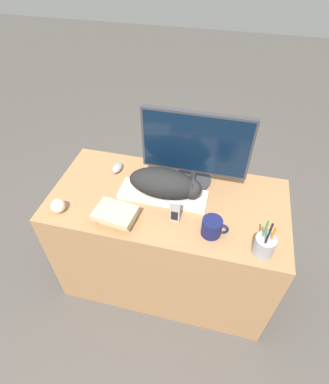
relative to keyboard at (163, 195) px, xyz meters
name	(u,v)px	position (x,y,z in m)	size (l,w,h in m)	color
ground_plane	(156,316)	(0.03, -0.32, -0.77)	(12.00, 12.00, 0.00)	#4C4742
desk	(167,242)	(0.03, -0.01, -0.39)	(1.27, 0.62, 0.76)	#9E7047
keyboard	(163,195)	(0.00, 0.00, 0.00)	(0.47, 0.15, 0.02)	silver
cat	(166,183)	(0.02, 0.00, 0.09)	(0.38, 0.17, 0.15)	black
monitor	(195,147)	(0.13, 0.16, 0.22)	(0.56, 0.21, 0.43)	#333338
computer_mouse	(117,167)	(-0.31, 0.15, 0.01)	(0.05, 0.10, 0.04)	gray
coffee_mug	(212,227)	(0.28, -0.19, 0.03)	(0.13, 0.10, 0.09)	#141947
pen_cup	(264,245)	(0.52, -0.24, 0.04)	(0.09, 0.09, 0.22)	#939399
baseball	(58,206)	(-0.49, -0.23, 0.02)	(0.07, 0.07, 0.07)	beige
phone	(175,212)	(0.10, -0.15, 0.05)	(0.05, 0.02, 0.13)	#99999E
book_stack	(117,215)	(-0.18, -0.21, 0.03)	(0.21, 0.16, 0.07)	#C6B284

